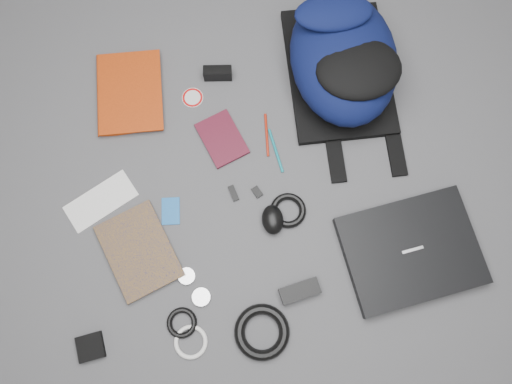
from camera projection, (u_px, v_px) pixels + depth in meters
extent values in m
plane|color=#4F4F51|center=(256.00, 193.00, 1.60)|extent=(4.00, 4.00, 0.00)
cube|color=black|center=(411.00, 251.00, 1.53)|extent=(0.40, 0.32, 0.04)
imported|color=#962A08|center=(97.00, 96.00, 1.66)|extent=(0.26, 0.32, 0.03)
imported|color=#A9730C|center=(110.00, 266.00, 1.53)|extent=(0.25, 0.30, 0.02)
cube|color=white|center=(101.00, 201.00, 1.59)|extent=(0.24, 0.17, 0.00)
cube|color=#3C0B17|center=(222.00, 139.00, 1.64)|extent=(0.16, 0.19, 0.01)
cube|color=black|center=(218.00, 73.00, 1.67)|extent=(0.10, 0.06, 0.05)
cylinder|color=silver|center=(193.00, 98.00, 1.68)|extent=(0.09, 0.09, 0.00)
cylinder|color=#0E7480|center=(276.00, 151.00, 1.63)|extent=(0.01, 0.15, 0.01)
cylinder|color=#A51F0C|center=(267.00, 135.00, 1.64)|extent=(0.04, 0.15, 0.01)
cube|color=#155AA4|center=(171.00, 211.00, 1.58)|extent=(0.07, 0.10, 0.00)
cube|color=black|center=(233.00, 193.00, 1.59)|extent=(0.03, 0.05, 0.01)
cube|color=black|center=(257.00, 192.00, 1.59)|extent=(0.03, 0.04, 0.01)
ellipsoid|color=black|center=(273.00, 220.00, 1.55)|extent=(0.08, 0.10, 0.05)
cylinder|color=silver|center=(187.00, 276.00, 1.53)|extent=(0.06, 0.06, 0.01)
cylinder|color=silver|center=(201.00, 297.00, 1.51)|extent=(0.07, 0.07, 0.01)
torus|color=black|center=(288.00, 210.00, 1.57)|extent=(0.14, 0.14, 0.02)
cube|color=black|center=(300.00, 291.00, 1.51)|extent=(0.12, 0.06, 0.03)
torus|color=black|center=(262.00, 332.00, 1.48)|extent=(0.18, 0.18, 0.03)
cube|color=black|center=(91.00, 347.00, 1.48)|extent=(0.08, 0.08, 0.02)
torus|color=black|center=(182.00, 323.00, 1.49)|extent=(0.11, 0.11, 0.02)
torus|color=white|center=(191.00, 342.00, 1.48)|extent=(0.10, 0.10, 0.01)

